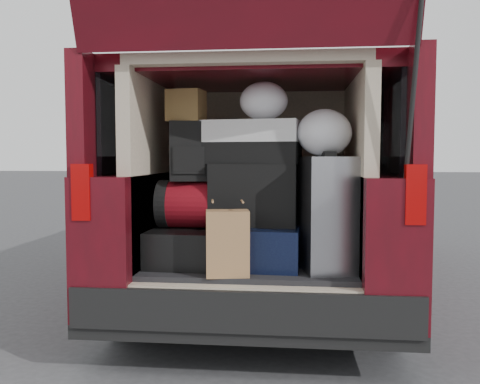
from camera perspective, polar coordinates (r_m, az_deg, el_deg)
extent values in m
plane|color=#363639|center=(3.17, 0.95, -18.40)|extent=(80.00, 80.00, 0.00)
cylinder|color=black|center=(3.60, -11.81, -10.38)|extent=(0.24, 0.64, 0.64)
cylinder|color=black|center=(3.49, 15.35, -10.93)|extent=(0.24, 0.64, 0.64)
cylinder|color=black|center=(6.77, -3.29, -3.60)|extent=(0.24, 0.64, 0.64)
cylinder|color=black|center=(6.71, 10.71, -3.73)|extent=(0.24, 0.64, 0.64)
cube|color=black|center=(5.09, 2.97, -6.77)|extent=(1.90, 4.85, 0.08)
cube|color=#410C12|center=(5.13, -5.81, -1.75)|extent=(0.33, 4.85, 0.80)
cube|color=#410C12|center=(5.05, 11.92, -1.90)|extent=(0.33, 4.85, 0.80)
cube|color=#410C12|center=(5.03, 3.03, 9.90)|extent=(1.82, 4.46, 0.10)
cube|color=black|center=(5.03, -7.16, 6.57)|extent=(0.12, 4.25, 0.68)
cube|color=black|center=(4.94, 13.26, 6.54)|extent=(0.12, 4.25, 0.68)
cube|color=black|center=(2.77, 0.43, -13.00)|extent=(1.86, 0.16, 0.22)
cube|color=#990505|center=(2.83, -17.27, -0.01)|extent=(0.10, 0.06, 0.30)
cube|color=#990505|center=(2.67, 19.04, -0.27)|extent=(0.10, 0.06, 0.30)
cube|color=black|center=(3.28, 1.37, -8.13)|extent=(1.24, 1.05, 0.06)
cube|color=beige|center=(3.33, -10.03, 2.48)|extent=(0.08, 1.05, 1.15)
cube|color=beige|center=(3.23, 13.17, 2.40)|extent=(0.08, 1.05, 1.15)
cube|color=beige|center=(3.76, 2.05, 2.70)|extent=(1.34, 0.06, 1.15)
cube|color=beige|center=(3.25, 1.41, 13.21)|extent=(1.34, 1.05, 0.06)
cylinder|color=black|center=(2.63, 19.28, 13.45)|extent=(0.02, 0.90, 0.76)
cube|color=black|center=(3.34, 1.37, -12.24)|extent=(1.24, 1.05, 0.55)
cube|color=black|center=(3.18, -6.11, -6.01)|extent=(0.42, 0.56, 0.22)
cube|color=black|center=(3.12, 2.62, -5.96)|extent=(0.48, 0.58, 0.24)
cube|color=silver|center=(3.00, 9.58, -2.36)|extent=(0.35, 0.48, 0.66)
cube|color=#AE834E|center=(2.81, -1.42, -5.76)|extent=(0.26, 0.19, 0.36)
cube|color=maroon|center=(3.16, -5.03, -1.38)|extent=(0.45, 0.30, 0.29)
cube|color=black|center=(3.11, 1.60, -0.29)|extent=(0.53, 0.33, 0.37)
cube|color=black|center=(3.12, -5.54, 4.57)|extent=(0.28, 0.20, 0.36)
cube|color=white|center=(3.12, 1.25, 5.59)|extent=(0.62, 0.38, 0.26)
cube|color=brown|center=(3.16, -6.06, 9.58)|extent=(0.23, 0.20, 0.19)
ellipsoid|color=white|center=(3.13, 2.69, 10.15)|extent=(0.34, 0.33, 0.23)
ellipsoid|color=white|center=(3.01, 9.46, 6.56)|extent=(0.34, 0.32, 0.28)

